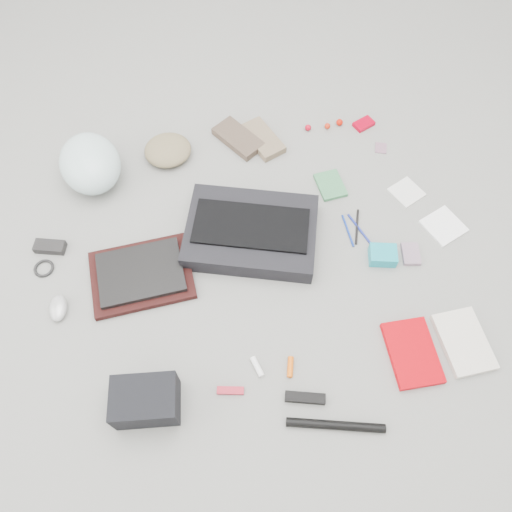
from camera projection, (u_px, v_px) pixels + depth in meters
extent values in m
plane|color=slate|center=(256.00, 263.00, 1.83)|extent=(4.00, 4.00, 0.00)
cube|color=black|center=(251.00, 232.00, 1.85)|extent=(0.57, 0.49, 0.08)
cube|color=black|center=(251.00, 226.00, 1.81)|extent=(0.46, 0.33, 0.01)
cube|color=black|center=(142.00, 275.00, 1.79)|extent=(0.36, 0.27, 0.02)
cube|color=black|center=(141.00, 272.00, 1.77)|extent=(0.30, 0.22, 0.02)
ellipsoid|color=white|center=(90.00, 163.00, 1.95)|extent=(0.27, 0.32, 0.17)
ellipsoid|color=#80704F|center=(168.00, 150.00, 2.05)|extent=(0.21, 0.20, 0.07)
cube|color=brown|center=(238.00, 138.00, 2.10)|extent=(0.20, 0.24, 0.03)
cube|color=#806B52|center=(262.00, 139.00, 2.10)|extent=(0.16, 0.23, 0.03)
cube|color=black|center=(50.00, 247.00, 1.85)|extent=(0.12, 0.09, 0.03)
torus|color=black|center=(44.00, 268.00, 1.82)|extent=(0.09, 0.09, 0.01)
ellipsoid|color=#B0B0B1|center=(58.00, 308.00, 1.72)|extent=(0.07, 0.11, 0.04)
cube|color=black|center=(146.00, 401.00, 1.53)|extent=(0.22, 0.17, 0.13)
cube|color=maroon|center=(230.00, 391.00, 1.60)|extent=(0.09, 0.05, 0.01)
cylinder|color=white|center=(257.00, 367.00, 1.63)|extent=(0.03, 0.07, 0.02)
cylinder|color=#E35A0A|center=(290.00, 367.00, 1.63)|extent=(0.04, 0.07, 0.02)
cube|color=black|center=(305.00, 398.00, 1.58)|extent=(0.13, 0.07, 0.03)
cylinder|color=black|center=(335.00, 425.00, 1.54)|extent=(0.30, 0.13, 0.03)
cube|color=#CA0009|center=(412.00, 353.00, 1.65)|extent=(0.17, 0.24, 0.02)
cube|color=beige|center=(464.00, 342.00, 1.67)|extent=(0.16, 0.23, 0.02)
cube|color=#387749|center=(330.00, 185.00, 2.00)|extent=(0.10, 0.14, 0.02)
cylinder|color=navy|center=(348.00, 231.00, 1.90)|extent=(0.02, 0.14, 0.01)
cylinder|color=black|center=(357.00, 227.00, 1.90)|extent=(0.07, 0.15, 0.01)
cylinder|color=navy|center=(359.00, 229.00, 1.90)|extent=(0.05, 0.15, 0.01)
cube|color=#17A3B7|center=(383.00, 255.00, 1.82)|extent=(0.12, 0.10, 0.05)
cube|color=gray|center=(411.00, 254.00, 1.84)|extent=(0.08, 0.10, 0.02)
cube|color=silver|center=(407.00, 192.00, 1.98)|extent=(0.14, 0.14, 0.01)
cube|color=white|center=(444.00, 226.00, 1.91)|extent=(0.17, 0.17, 0.01)
sphere|color=#BC071D|center=(308.00, 128.00, 2.14)|extent=(0.03, 0.03, 0.03)
sphere|color=red|center=(327.00, 126.00, 2.14)|extent=(0.03, 0.03, 0.02)
sphere|color=#C41002|center=(340.00, 122.00, 2.15)|extent=(0.04, 0.04, 0.03)
cube|color=#B7001B|center=(364.00, 124.00, 2.15)|extent=(0.10, 0.08, 0.02)
cube|color=gray|center=(381.00, 148.00, 2.10)|extent=(0.07, 0.07, 0.00)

